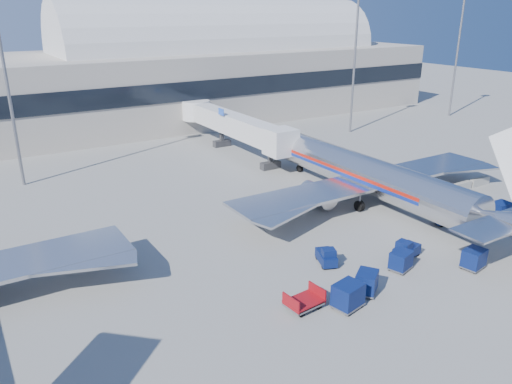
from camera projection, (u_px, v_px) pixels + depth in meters
ground at (324, 241)px, 43.75m from camera, size 260.00×260.00×0.00m
terminal at (34, 87)px, 78.98m from camera, size 170.00×28.15×21.00m
airliner_main at (373, 176)px, 51.29m from camera, size 32.00×37.26×12.07m
jetbridge_near at (229, 123)px, 70.70m from camera, size 4.40×27.50×6.25m
mast_west at (2, 53)px, 52.61m from camera, size 2.00×1.20×22.60m
mast_east at (356, 39)px, 77.42m from camera, size 2.00×1.20×22.60m
mast_far_east at (460, 34)px, 89.82m from camera, size 2.00×1.20×22.60m
barrier_near at (442, 192)px, 54.12m from camera, size 3.00×0.55×0.90m
barrier_mid at (461, 187)px, 55.76m from camera, size 3.00×0.55×0.90m
barrier_far at (480, 181)px, 57.39m from camera, size 3.00×0.55×0.90m
tug_lead at (406, 250)px, 40.51m from camera, size 2.70×1.76×1.62m
tug_right at (446, 218)px, 46.85m from camera, size 2.61×1.98×1.52m
tug_left at (327, 256)px, 39.53m from camera, size 1.95×2.61×1.53m
cart_train_a at (401, 260)px, 38.63m from camera, size 2.06×1.77×1.55m
cart_train_b at (367, 282)px, 35.47m from camera, size 2.34×2.23×1.64m
cart_train_c at (348, 295)px, 33.65m from camera, size 2.34×1.96×1.81m
cart_solo_near at (474, 258)px, 38.83m from camera, size 2.05×1.69×1.62m
cart_solo_far at (501, 210)px, 48.31m from camera, size 1.90×1.50×1.61m
cart_open_red at (304, 302)px, 33.74m from camera, size 2.62×1.95×0.67m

